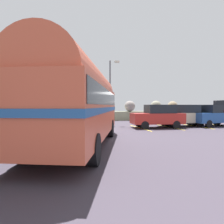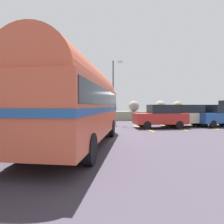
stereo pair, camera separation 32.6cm
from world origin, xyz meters
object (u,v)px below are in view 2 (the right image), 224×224
at_px(vintage_coach, 79,100).
at_px(parked_car_far, 218,115).
at_px(lamp_post, 114,88).
at_px(parked_car_middle, 186,115).
at_px(parked_car_nearest, 161,116).

bearing_deg(vintage_coach, parked_car_far, 43.40).
relative_size(vintage_coach, lamp_post, 1.46).
bearing_deg(lamp_post, parked_car_middle, -30.30).
bearing_deg(parked_car_nearest, lamp_post, 43.73).
bearing_deg(vintage_coach, parked_car_nearest, 58.36).
distance_m(vintage_coach, lamp_post, 9.90).
bearing_deg(parked_car_nearest, vintage_coach, 134.47).
distance_m(parked_car_nearest, parked_car_far, 5.33).
bearing_deg(lamp_post, parked_car_far, -24.29).
height_order(parked_car_far, lamp_post, lamp_post).
bearing_deg(parked_car_middle, parked_car_nearest, 105.32).
bearing_deg(lamp_post, vintage_coach, -111.80).
bearing_deg(parked_car_middle, parked_car_far, -95.96).
height_order(vintage_coach, parked_car_nearest, vintage_coach).
relative_size(parked_car_middle, lamp_post, 0.69).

